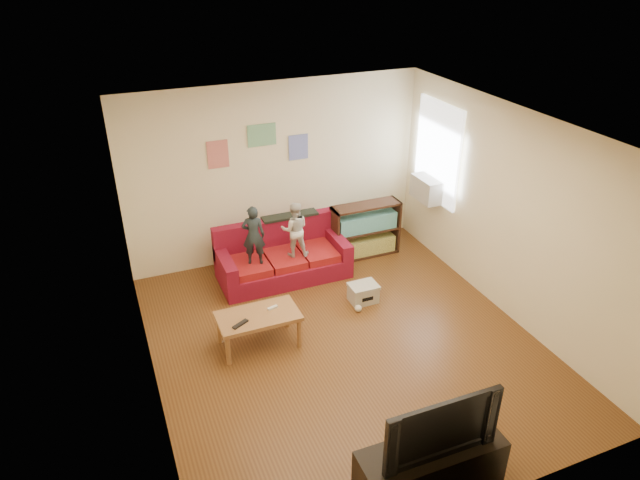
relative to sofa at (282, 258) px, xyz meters
name	(u,v)px	position (x,y,z in m)	size (l,w,h in m)	color
room_shell	(347,247)	(0.18, -1.83, 1.07)	(4.52, 5.02, 2.72)	brown
sofa	(282,258)	(0.00, 0.00, 0.00)	(1.87, 0.86, 0.82)	maroon
child_a	(253,235)	(-0.45, -0.16, 0.55)	(0.32, 0.21, 0.87)	#1E272C
child_b	(295,229)	(0.15, -0.16, 0.52)	(0.39, 0.31, 0.81)	silver
coffee_table	(258,319)	(-0.80, -1.44, 0.10)	(0.98, 0.54, 0.44)	#A06B3C
remote	(240,324)	(-1.05, -1.56, 0.18)	(0.21, 0.05, 0.02)	black
game_controller	(273,308)	(-0.60, -1.39, 0.18)	(0.13, 0.04, 0.03)	silver
bookshelf	(365,233)	(1.40, 0.09, 0.11)	(1.08, 0.32, 0.86)	#351F13
window	(438,152)	(2.40, -0.18, 1.36)	(0.04, 1.08, 1.48)	white
ac_unit	(427,189)	(2.28, -0.18, 0.80)	(0.28, 0.55, 0.35)	#B7B2A3
artwork_left	(218,154)	(-0.67, 0.66, 1.47)	(0.30, 0.01, 0.40)	#D87266
artwork_center	(262,135)	(-0.02, 0.66, 1.67)	(0.42, 0.01, 0.32)	#72B27F
artwork_right	(298,147)	(0.53, 0.66, 1.42)	(0.30, 0.01, 0.38)	#727FCC
file_box	(363,293)	(0.79, -1.09, -0.14)	(0.38, 0.29, 0.26)	beige
tv_stand	(430,468)	(0.01, -4.01, -0.03)	(1.33, 0.44, 0.50)	black
television	(436,422)	(0.01, -4.01, 0.54)	(1.08, 0.14, 0.62)	black
tissue	(358,308)	(0.62, -1.28, -0.23)	(0.10, 0.10, 0.10)	beige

